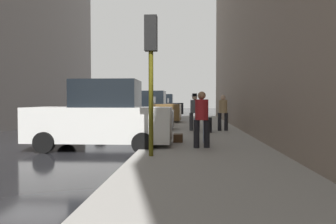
{
  "coord_description": "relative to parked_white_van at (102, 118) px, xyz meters",
  "views": [
    {
      "loc": [
        5.48,
        -11.17,
        1.57
      ],
      "look_at": [
        4.47,
        4.42,
        1.04
      ],
      "focal_mm": 35.0,
      "sensor_mm": 36.0,
      "label": 1
    }
  ],
  "objects": [
    {
      "name": "traffic_light",
      "position": [
        1.85,
        -2.11,
        1.73
      ],
      "size": [
        0.32,
        0.32,
        3.6
      ],
      "color": "#514C0F",
      "rests_on": "sidewalk"
    },
    {
      "name": "parked_silver_sedan",
      "position": [
        0.0,
        5.77,
        -0.18
      ],
      "size": [
        4.25,
        2.15,
        1.79
      ],
      "color": "#B7BABF",
      "rests_on": "ground_plane"
    },
    {
      "name": "pedestrian_in_tan_coat",
      "position": [
        4.45,
        5.26,
        0.07
      ],
      "size": [
        0.52,
        0.45,
        1.71
      ],
      "color": "black",
      "rests_on": "sidewalk"
    },
    {
      "name": "sidewalk",
      "position": [
        3.35,
        0.67,
        -0.96
      ],
      "size": [
        4.0,
        40.0,
        0.15
      ],
      "primitive_type": "cube",
      "color": "gray",
      "rests_on": "ground_plane"
    },
    {
      "name": "parked_black_suv",
      "position": [
        0.0,
        22.25,
        0.0
      ],
      "size": [
        4.6,
        2.06,
        2.25
      ],
      "color": "black",
      "rests_on": "ground_plane"
    },
    {
      "name": "rolling_suitcase",
      "position": [
        3.68,
        4.49,
        -0.54
      ],
      "size": [
        0.37,
        0.57,
        1.04
      ],
      "color": "black",
      "rests_on": "sidewalk"
    },
    {
      "name": "duffel_bag",
      "position": [
        2.46,
        0.82,
        -0.74
      ],
      "size": [
        0.32,
        0.44,
        0.28
      ],
      "color": "#472D19",
      "rests_on": "sidewalk"
    },
    {
      "name": "pedestrian_in_jeans",
      "position": [
        3.25,
        0.71,
        0.07
      ],
      "size": [
        0.52,
        0.46,
        1.71
      ],
      "color": "#728CB2",
      "rests_on": "sidewalk"
    },
    {
      "name": "parked_bronze_suv",
      "position": [
        -0.0,
        11.61,
        0.0
      ],
      "size": [
        4.66,
        2.18,
        2.25
      ],
      "color": "brown",
      "rests_on": "ground_plane"
    },
    {
      "name": "parked_blue_sedan",
      "position": [
        0.0,
        16.59,
        -0.18
      ],
      "size": [
        4.24,
        2.14,
        1.79
      ],
      "color": "navy",
      "rests_on": "ground_plane"
    },
    {
      "name": "fire_hydrant",
      "position": [
        1.8,
        6.51,
        -0.54
      ],
      "size": [
        0.42,
        0.22,
        0.7
      ],
      "color": "red",
      "rests_on": "sidewalk"
    },
    {
      "name": "ground_plane",
      "position": [
        -2.65,
        0.67,
        -1.03
      ],
      "size": [
        120.0,
        120.0,
        0.0
      ],
      "primitive_type": "plane",
      "color": "black"
    },
    {
      "name": "pedestrian_with_beanie",
      "position": [
        3.09,
        5.14,
        0.1
      ],
      "size": [
        0.53,
        0.47,
        1.78
      ],
      "color": "#333338",
      "rests_on": "sidewalk"
    },
    {
      "name": "parked_white_van",
      "position": [
        0.0,
        0.0,
        0.0
      ],
      "size": [
        4.61,
        2.09,
        2.25
      ],
      "color": "silver",
      "rests_on": "ground_plane"
    },
    {
      "name": "pedestrian_in_red_jacket",
      "position": [
        3.22,
        -0.54,
        0.07
      ],
      "size": [
        0.53,
        0.47,
        1.71
      ],
      "color": "black",
      "rests_on": "sidewalk"
    }
  ]
}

